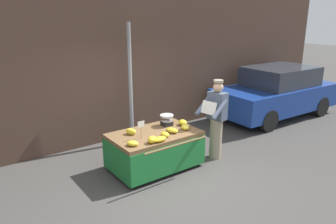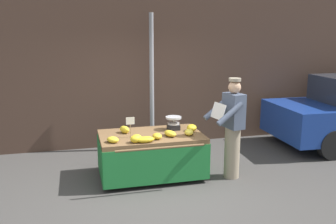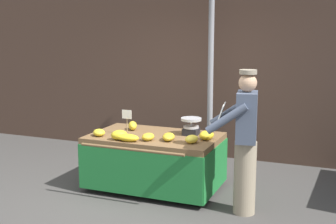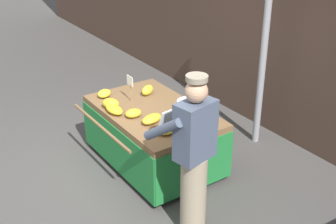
# 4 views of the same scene
# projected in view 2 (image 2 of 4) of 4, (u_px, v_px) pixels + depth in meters

# --- Properties ---
(ground_plane) EXTENTS (60.00, 60.00, 0.00)m
(ground_plane) POSITION_uv_depth(u_px,v_px,m) (162.00, 191.00, 5.76)
(ground_plane) COLOR #423F3D
(back_wall) EXTENTS (16.00, 0.24, 4.22)m
(back_wall) POSITION_uv_depth(u_px,v_px,m) (133.00, 48.00, 7.79)
(back_wall) COLOR #473328
(back_wall) RESTS_ON ground
(street_pole) EXTENTS (0.09, 0.09, 2.83)m
(street_pole) POSITION_uv_depth(u_px,v_px,m) (152.00, 83.00, 7.53)
(street_pole) COLOR gray
(street_pole) RESTS_ON ground
(banana_cart) EXTENTS (1.75, 1.28, 0.75)m
(banana_cart) POSITION_uv_depth(u_px,v_px,m) (151.00, 146.00, 6.23)
(banana_cart) COLOR brown
(banana_cart) RESTS_ON ground
(weighing_scale) EXTENTS (0.28, 0.28, 0.23)m
(weighing_scale) POSITION_uv_depth(u_px,v_px,m) (173.00, 123.00, 6.47)
(weighing_scale) COLOR black
(weighing_scale) RESTS_ON banana_cart
(price_sign) EXTENTS (0.14, 0.01, 0.34)m
(price_sign) POSITION_uv_depth(u_px,v_px,m) (130.00, 123.00, 5.95)
(price_sign) COLOR #997A51
(price_sign) RESTS_ON banana_cart
(banana_bunch_0) EXTENTS (0.23, 0.31, 0.10)m
(banana_bunch_0) POSITION_uv_depth(u_px,v_px,m) (170.00, 133.00, 6.06)
(banana_bunch_0) COLOR gold
(banana_bunch_0) RESTS_ON banana_cart
(banana_bunch_1) EXTENTS (0.27, 0.25, 0.13)m
(banana_bunch_1) POSITION_uv_depth(u_px,v_px,m) (136.00, 139.00, 5.71)
(banana_bunch_1) COLOR gold
(banana_bunch_1) RESTS_ON banana_cart
(banana_bunch_2) EXTENTS (0.18, 0.23, 0.10)m
(banana_bunch_2) POSITION_uv_depth(u_px,v_px,m) (189.00, 132.00, 6.12)
(banana_bunch_2) COLOR yellow
(banana_bunch_2) RESTS_ON banana_cart
(banana_bunch_3) EXTENTS (0.21, 0.25, 0.12)m
(banana_bunch_3) POSITION_uv_depth(u_px,v_px,m) (125.00, 130.00, 6.25)
(banana_bunch_3) COLOR yellow
(banana_bunch_3) RESTS_ON banana_cart
(banana_bunch_4) EXTENTS (0.25, 0.26, 0.09)m
(banana_bunch_4) POSITION_uv_depth(u_px,v_px,m) (113.00, 140.00, 5.72)
(banana_bunch_4) COLOR yellow
(banana_bunch_4) RESTS_ON banana_cart
(banana_bunch_5) EXTENTS (0.16, 0.21, 0.10)m
(banana_bunch_5) POSITION_uv_depth(u_px,v_px,m) (157.00, 136.00, 5.91)
(banana_bunch_5) COLOR gold
(banana_bunch_5) RESTS_ON banana_cart
(banana_bunch_6) EXTENTS (0.30, 0.17, 0.09)m
(banana_bunch_6) POSITION_uv_depth(u_px,v_px,m) (145.00, 139.00, 5.72)
(banana_bunch_6) COLOR gold
(banana_bunch_6) RESTS_ON banana_cart
(banana_bunch_7) EXTENTS (0.24, 0.26, 0.12)m
(banana_bunch_7) POSITION_uv_depth(u_px,v_px,m) (192.00, 128.00, 6.37)
(banana_bunch_7) COLOR gold
(banana_bunch_7) RESTS_ON banana_cart
(vendor_person) EXTENTS (0.64, 0.59, 1.71)m
(vendor_person) POSITION_uv_depth(u_px,v_px,m) (232.00, 128.00, 6.12)
(vendor_person) COLOR gray
(vendor_person) RESTS_ON ground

